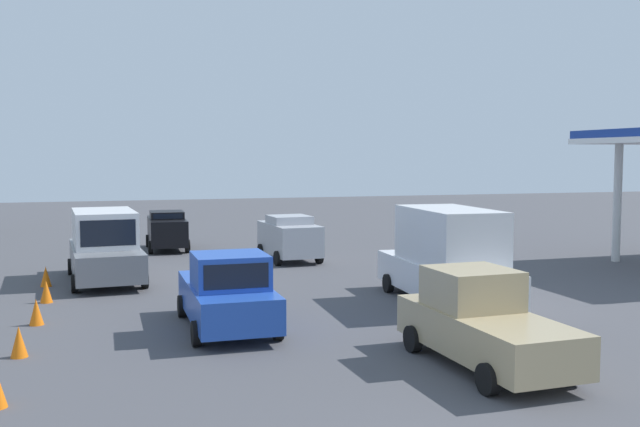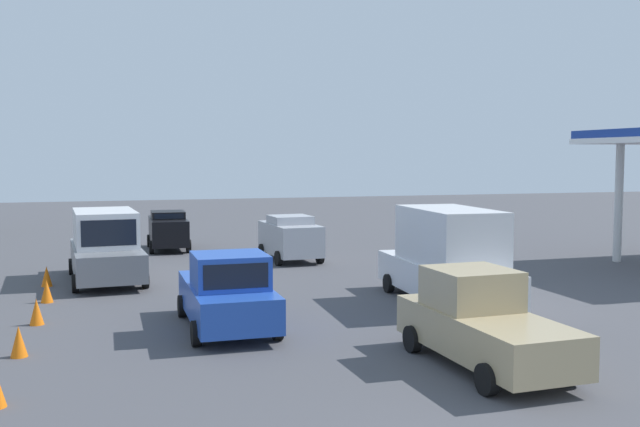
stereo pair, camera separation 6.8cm
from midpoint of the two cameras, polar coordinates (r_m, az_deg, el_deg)
overhead_signal_span at (r=8.96m, az=15.42°, el=8.85°), size 22.11×0.38×8.90m
pickup_truck_tan_crossing_near at (r=16.45m, az=12.72°, el=-8.50°), size 2.27×5.09×2.12m
box_truck_white_oncoming_far at (r=22.86m, az=10.05°, el=-3.46°), size 2.74×6.55×3.05m
pickup_truck_blue_withflow_mid at (r=19.50m, az=-7.52°, el=-6.36°), size 2.29×5.16×2.12m
sedan_silver_oncoming_deep at (r=31.95m, az=-2.53°, el=-1.91°), size 2.28×4.10×2.02m
sedan_black_withflow_deep at (r=36.41m, az=-12.19°, el=-1.27°), size 2.05×4.28×1.94m
box_truck_grey_withflow_far at (r=27.95m, az=-16.90°, el=-2.50°), size 2.87×6.30×2.64m
traffic_cone_third at (r=18.24m, az=-23.05°, el=-9.42°), size 0.39×0.39×0.73m
traffic_cone_fourth at (r=21.42m, az=-21.84°, el=-7.32°), size 0.39×0.39×0.73m
traffic_cone_fifth at (r=24.50m, az=-21.14°, el=-5.83°), size 0.39×0.39×0.73m
traffic_cone_farthest at (r=27.48m, az=-21.15°, el=-4.72°), size 0.39×0.39×0.73m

